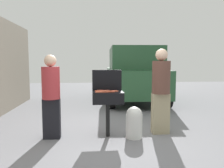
% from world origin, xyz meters
% --- Properties ---
extents(ground_plane, '(24.00, 24.00, 0.00)m').
position_xyz_m(ground_plane, '(0.00, 0.00, 0.00)').
color(ground_plane, slate).
extents(bbq_grill, '(0.60, 0.44, 0.90)m').
position_xyz_m(bbq_grill, '(-0.06, 0.21, 0.76)').
color(bbq_grill, black).
rests_on(bbq_grill, ground).
extents(grill_lid_open, '(0.60, 0.05, 0.42)m').
position_xyz_m(grill_lid_open, '(-0.06, 0.43, 1.11)').
color(grill_lid_open, black).
rests_on(grill_lid_open, bbq_grill).
extents(hot_dog_0, '(0.13, 0.03, 0.03)m').
position_xyz_m(hot_dog_0, '(0.08, 0.16, 0.91)').
color(hot_dog_0, '#C6593D').
rests_on(hot_dog_0, bbq_grill).
extents(hot_dog_1, '(0.13, 0.03, 0.03)m').
position_xyz_m(hot_dog_1, '(-0.00, 0.08, 0.91)').
color(hot_dog_1, '#AD4228').
rests_on(hot_dog_1, bbq_grill).
extents(hot_dog_2, '(0.13, 0.03, 0.03)m').
position_xyz_m(hot_dog_2, '(-0.23, 0.12, 0.91)').
color(hot_dog_2, '#AD4228').
rests_on(hot_dog_2, bbq_grill).
extents(hot_dog_3, '(0.13, 0.03, 0.03)m').
position_xyz_m(hot_dog_3, '(-0.21, 0.29, 0.91)').
color(hot_dog_3, '#C6593D').
rests_on(hot_dog_3, bbq_grill).
extents(hot_dog_4, '(0.13, 0.04, 0.03)m').
position_xyz_m(hot_dog_4, '(-0.08, 0.26, 0.91)').
color(hot_dog_4, '#C6593D').
rests_on(hot_dog_4, bbq_grill).
extents(hot_dog_5, '(0.13, 0.04, 0.03)m').
position_xyz_m(hot_dog_5, '(0.05, 0.21, 0.91)').
color(hot_dog_5, '#AD4228').
rests_on(hot_dog_5, bbq_grill).
extents(hot_dog_6, '(0.13, 0.03, 0.03)m').
position_xyz_m(hot_dog_6, '(-0.12, 0.23, 0.91)').
color(hot_dog_6, '#B74C33').
rests_on(hot_dog_6, bbq_grill).
extents(hot_dog_7, '(0.13, 0.04, 0.03)m').
position_xyz_m(hot_dog_7, '(-0.24, 0.24, 0.91)').
color(hot_dog_7, '#AD4228').
rests_on(hot_dog_7, bbq_grill).
extents(hot_dog_8, '(0.13, 0.04, 0.03)m').
position_xyz_m(hot_dog_8, '(-0.12, 0.06, 0.91)').
color(hot_dog_8, '#B74C33').
rests_on(hot_dog_8, bbq_grill).
extents(hot_dog_9, '(0.13, 0.03, 0.03)m').
position_xyz_m(hot_dog_9, '(-0.24, 0.05, 0.91)').
color(hot_dog_9, '#C6593D').
rests_on(hot_dog_9, bbq_grill).
extents(propane_tank, '(0.32, 0.32, 0.62)m').
position_xyz_m(propane_tank, '(0.44, 0.08, 0.32)').
color(propane_tank, silver).
rests_on(propane_tank, ground).
extents(person_left, '(0.34, 0.34, 1.62)m').
position_xyz_m(person_left, '(-1.15, 0.20, 0.88)').
color(person_left, black).
rests_on(person_left, ground).
extents(person_right, '(0.37, 0.37, 1.75)m').
position_xyz_m(person_right, '(1.04, 0.31, 0.95)').
color(person_right, gray).
rests_on(person_right, ground).
extents(parked_minivan, '(2.19, 4.48, 2.02)m').
position_xyz_m(parked_minivan, '(1.23, 4.34, 1.03)').
color(parked_minivan, '#234C2D').
rests_on(parked_minivan, ground).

